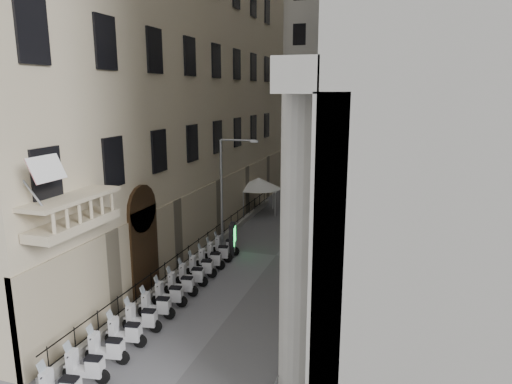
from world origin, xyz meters
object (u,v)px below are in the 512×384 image
(security_tent, at_px, (263,185))
(street_lamp, at_px, (225,187))
(pedestrian_b, at_px, (345,197))
(pedestrian_a, at_px, (315,216))
(info_kiosk, at_px, (232,239))

(security_tent, relative_size, street_lamp, 0.51)
(street_lamp, bearing_deg, pedestrian_b, 63.10)
(street_lamp, bearing_deg, security_tent, 86.79)
(pedestrian_a, distance_m, pedestrian_b, 7.76)
(street_lamp, distance_m, pedestrian_a, 9.11)
(info_kiosk, height_order, pedestrian_b, info_kiosk)
(security_tent, bearing_deg, info_kiosk, -84.29)
(street_lamp, relative_size, pedestrian_a, 4.10)
(security_tent, height_order, pedestrian_b, security_tent)
(street_lamp, height_order, info_kiosk, street_lamp)
(security_tent, height_order, street_lamp, street_lamp)
(security_tent, relative_size, pedestrian_b, 2.34)
(security_tent, xyz_separation_m, info_kiosk, (1.00, -10.03, -1.48))
(security_tent, distance_m, pedestrian_a, 5.74)
(security_tent, distance_m, street_lamp, 9.99)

